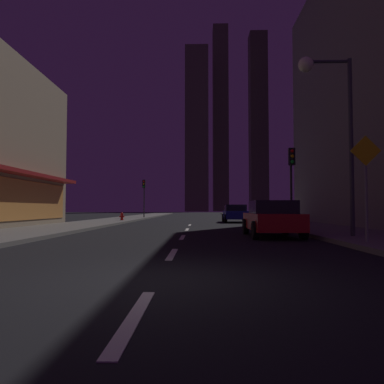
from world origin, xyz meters
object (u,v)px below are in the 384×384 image
Objects in this scene: fire_hydrant_far_left at (122,217)px; traffic_light_near_right at (292,169)px; street_lamp_right at (328,101)px; car_parked_far at (235,213)px; car_parked_near at (272,218)px; pedestrian_crossing_sign at (366,179)px; traffic_light_far_left at (144,190)px.

fire_hydrant_far_left is 0.16× the size of traffic_light_near_right.
street_lamp_right is at bearing -91.19° from traffic_light_near_right.
car_parked_near is at bearing -90.00° from car_parked_far.
car_parked_far is 0.64× the size of street_lamp_right.
street_lamp_right is 3.90m from pedestrian_crossing_sign.
traffic_light_far_left reaches higher than fire_hydrant_far_left.
traffic_light_far_left is 31.04m from pedestrian_crossing_sign.
traffic_light_far_left is at bearing 87.55° from fire_hydrant_far_left.
fire_hydrant_far_left is 21.07m from street_lamp_right.
pedestrian_crossing_sign reaches higher than car_parked_near.
pedestrian_crossing_sign reaches higher than car_parked_far.
fire_hydrant_far_left is 22.78m from pedestrian_crossing_sign.
traffic_light_near_right is at bearing 88.81° from street_lamp_right.
street_lamp_right is (11.28, -17.18, 4.61)m from fire_hydrant_far_left.
street_lamp_right is at bearing -67.71° from traffic_light_far_left.
traffic_light_near_right is at bearing 90.70° from pedestrian_crossing_sign.
traffic_light_near_right is at bearing -45.05° from fire_hydrant_far_left.
traffic_light_far_left is (0.40, 9.36, 2.74)m from fire_hydrant_far_left.
traffic_light_near_right is (11.40, -11.42, 2.74)m from fire_hydrant_far_left.
car_parked_far is at bearing 95.98° from pedestrian_crossing_sign.
car_parked_near is 15.15m from car_parked_far.
fire_hydrant_far_left is 9.76m from traffic_light_far_left.
fire_hydrant_far_left is at bearing 134.95° from traffic_light_near_right.
car_parked_far is at bearing 90.00° from car_parked_near.
street_lamp_right is (10.88, -26.54, 1.87)m from traffic_light_far_left.
fire_hydrant_far_left is (-9.50, 15.67, -0.29)m from car_parked_near.
traffic_light_near_right reaches higher than car_parked_far.
traffic_light_near_right reaches higher than pedestrian_crossing_sign.
traffic_light_far_left is (-11.00, 20.78, 0.00)m from traffic_light_near_right.
street_lamp_right is at bearing -56.72° from fire_hydrant_far_left.
fire_hydrant_far_left is 0.10× the size of street_lamp_right.
pedestrian_crossing_sign is (2.00, -19.08, 1.28)m from car_parked_far.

